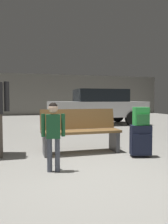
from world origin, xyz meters
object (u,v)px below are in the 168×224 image
bench (80,131)px  child (53,129)px  backpack_bright (141,116)px  suitcase (141,140)px  parked_car_near (97,106)px

bench → child: size_ratio=1.53×
bench → backpack_bright: size_ratio=4.72×
bench → child: (-0.70, -1.09, 0.20)m
backpack_bright → child: 1.77m
bench → suitcase: bearing=-33.2°
suitcase → child: 1.79m
backpack_bright → parked_car_near: 5.50m
suitcase → child: bearing=-165.8°
backpack_bright → child: (-1.71, -0.43, -0.13)m
backpack_bright → child: size_ratio=0.32×
bench → parked_car_near: size_ratio=0.39×
bench → backpack_bright: (1.01, -0.66, 0.33)m
child → parked_car_near: (2.67, 5.85, 0.16)m
child → parked_car_near: bearing=65.5°
backpack_bright → child: bearing=-165.8°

